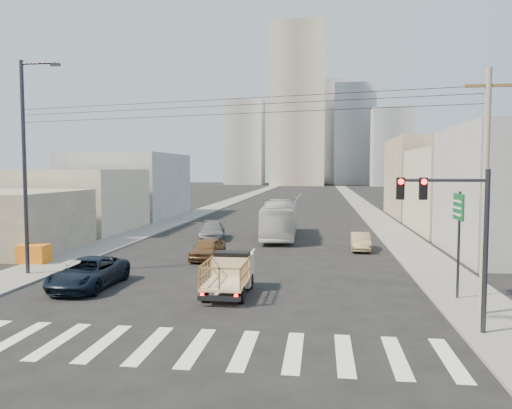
% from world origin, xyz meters
% --- Properties ---
extents(ground, '(420.00, 420.00, 0.00)m').
position_xyz_m(ground, '(0.00, 0.00, 0.00)').
color(ground, black).
rests_on(ground, ground).
extents(sidewalk_left, '(3.50, 180.00, 0.12)m').
position_xyz_m(sidewalk_left, '(-11.75, 70.00, 0.06)').
color(sidewalk_left, gray).
rests_on(sidewalk_left, ground).
extents(sidewalk_right, '(3.50, 180.00, 0.12)m').
position_xyz_m(sidewalk_right, '(11.75, 70.00, 0.06)').
color(sidewalk_right, gray).
rests_on(sidewalk_right, ground).
extents(crosswalk, '(18.59, 3.80, 0.01)m').
position_xyz_m(crosswalk, '(0.02, -6.00, 0.01)').
color(crosswalk, silver).
rests_on(crosswalk, ground).
extents(lane_dashes, '(0.15, 104.00, 0.01)m').
position_xyz_m(lane_dashes, '(0.00, 53.00, 0.01)').
color(lane_dashes, silver).
rests_on(lane_dashes, ground).
extents(flatbed_pickup, '(1.95, 4.41, 1.90)m').
position_xyz_m(flatbed_pickup, '(0.61, 1.32, 1.09)').
color(flatbed_pickup, beige).
rests_on(flatbed_pickup, ground).
extents(navy_pickup, '(2.59, 5.47, 1.51)m').
position_xyz_m(navy_pickup, '(-6.69, 1.60, 0.75)').
color(navy_pickup, black).
rests_on(navy_pickup, ground).
extents(city_bus, '(3.09, 11.64, 3.22)m').
position_xyz_m(city_bus, '(1.38, 21.57, 1.61)').
color(city_bus, beige).
rests_on(city_bus, ground).
extents(sedan_brown, '(1.96, 4.31, 1.44)m').
position_xyz_m(sedan_brown, '(-2.49, 10.23, 0.72)').
color(sedan_brown, brown).
rests_on(sedan_brown, ground).
extents(sedan_tan, '(1.49, 3.99, 1.30)m').
position_xyz_m(sedan_tan, '(7.90, 15.43, 0.65)').
color(sedan_tan, '#8F7654').
rests_on(sedan_tan, ground).
extents(sedan_grey, '(2.84, 5.34, 1.47)m').
position_xyz_m(sedan_grey, '(-4.29, 19.73, 0.74)').
color(sedan_grey, slate).
rests_on(sedan_grey, ground).
extents(traffic_signal, '(3.23, 0.35, 6.00)m').
position_xyz_m(traffic_signal, '(9.77, -3.51, 4.08)').
color(traffic_signal, '#2D2D33').
rests_on(traffic_signal, ground).
extents(green_sign, '(0.18, 1.60, 5.00)m').
position_xyz_m(green_sign, '(11.16, 1.50, 3.74)').
color(green_sign, '#2D2D33').
rests_on(green_sign, ground).
extents(utility_pole, '(1.80, 0.24, 10.00)m').
position_xyz_m(utility_pole, '(11.50, -1.00, 5.19)').
color(utility_pole, gray).
rests_on(utility_pole, ground).
extents(streetlamp_left, '(2.36, 0.25, 12.00)m').
position_xyz_m(streetlamp_left, '(-11.39, 4.00, 6.44)').
color(streetlamp_left, '#2D2D33').
rests_on(streetlamp_left, ground).
extents(overhead_wires, '(23.01, 5.02, 0.72)m').
position_xyz_m(overhead_wires, '(0.00, 1.50, 8.97)').
color(overhead_wires, black).
rests_on(overhead_wires, ground).
extents(crate_stack, '(1.80, 1.20, 1.14)m').
position_xyz_m(crate_stack, '(-13.00, 7.07, 0.69)').
color(crate_stack, orange).
rests_on(crate_stack, sidewalk_left).
extents(bldg_right_mid, '(11.00, 14.00, 8.00)m').
position_xyz_m(bldg_right_mid, '(19.50, 28.00, 4.00)').
color(bldg_right_mid, '#BCB497').
rests_on(bldg_right_mid, ground).
extents(bldg_right_far, '(12.00, 16.00, 10.00)m').
position_xyz_m(bldg_right_far, '(20.00, 44.00, 5.00)').
color(bldg_right_far, gray).
rests_on(bldg_right_far, ground).
extents(bldg_left_near, '(9.00, 10.00, 4.40)m').
position_xyz_m(bldg_left_near, '(-18.00, 12.00, 2.20)').
color(bldg_left_near, gray).
rests_on(bldg_left_near, ground).
extents(bldg_left_mid, '(11.00, 12.00, 6.00)m').
position_xyz_m(bldg_left_mid, '(-19.00, 24.00, 3.00)').
color(bldg_left_mid, '#BCB497').
rests_on(bldg_left_mid, ground).
extents(bldg_left_far, '(12.00, 16.00, 8.00)m').
position_xyz_m(bldg_left_far, '(-19.50, 39.00, 4.00)').
color(bldg_left_far, '#949497').
rests_on(bldg_left_far, ground).
extents(high_rise_tower, '(20.00, 20.00, 60.00)m').
position_xyz_m(high_rise_tower, '(-4.00, 170.00, 30.00)').
color(high_rise_tower, tan).
rests_on(high_rise_tower, ground).
extents(midrise_ne, '(16.00, 16.00, 40.00)m').
position_xyz_m(midrise_ne, '(18.00, 185.00, 20.00)').
color(midrise_ne, gray).
rests_on(midrise_ne, ground).
extents(midrise_nw, '(15.00, 15.00, 34.00)m').
position_xyz_m(midrise_nw, '(-26.00, 180.00, 17.00)').
color(midrise_nw, gray).
rests_on(midrise_nw, ground).
extents(midrise_back, '(18.00, 18.00, 44.00)m').
position_xyz_m(midrise_back, '(6.00, 200.00, 22.00)').
color(midrise_back, '#949497').
rests_on(midrise_back, ground).
extents(midrise_east, '(14.00, 14.00, 28.00)m').
position_xyz_m(midrise_east, '(30.00, 165.00, 14.00)').
color(midrise_east, gray).
rests_on(midrise_east, ground).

